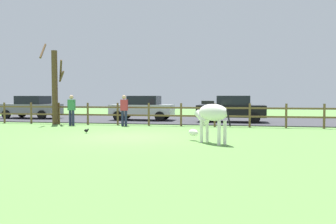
{
  "coord_description": "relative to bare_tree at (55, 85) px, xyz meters",
  "views": [
    {
      "loc": [
        4.03,
        -12.12,
        1.54
      ],
      "look_at": [
        1.42,
        0.97,
        0.93
      ],
      "focal_mm": 35.2,
      "sensor_mm": 36.0,
      "label": 1
    }
  ],
  "objects": [
    {
      "name": "ground_plane",
      "position": [
        5.83,
        -4.77,
        -2.2
      ],
      "size": [
        60.0,
        60.0,
        0.0
      ],
      "primitive_type": "plane",
      "color": "#5B8C42"
    },
    {
      "name": "parking_asphalt",
      "position": [
        5.83,
        4.53,
        -2.17
      ],
      "size": [
        28.0,
        7.4,
        0.05
      ],
      "primitive_type": "cube",
      "color": "#38383D",
      "rests_on": "ground_plane"
    },
    {
      "name": "paddock_fence",
      "position": [
        5.39,
        0.23,
        -1.51
      ],
      "size": [
        21.22,
        0.11,
        1.21
      ],
      "color": "brown",
      "rests_on": "ground_plane"
    },
    {
      "name": "bare_tree",
      "position": [
        0.0,
        0.0,
        0.0
      ],
      "size": [
        1.43,
        1.42,
        4.59
      ],
      "color": "#513A23",
      "rests_on": "ground_plane"
    },
    {
      "name": "zebra",
      "position": [
        9.13,
        -5.91,
        -1.27
      ],
      "size": [
        1.59,
        1.41,
        1.41
      ],
      "color": "white",
      "rests_on": "ground_plane"
    },
    {
      "name": "crow_on_grass",
      "position": [
        3.76,
        -3.98,
        -2.07
      ],
      "size": [
        0.21,
        0.1,
        0.2
      ],
      "color": "black",
      "rests_on": "ground_plane"
    },
    {
      "name": "parked_car_silver",
      "position": [
        4.1,
        3.59,
        -1.35
      ],
      "size": [
        4.0,
        1.88,
        1.56
      ],
      "color": "#B7BABF",
      "rests_on": "parking_asphalt"
    },
    {
      "name": "parked_car_grey",
      "position": [
        -3.99,
        3.78,
        -1.35
      ],
      "size": [
        4.01,
        1.9,
        1.56
      ],
      "color": "slate",
      "rests_on": "parking_asphalt"
    },
    {
      "name": "parked_car_black",
      "position": [
        9.73,
        3.11,
        -1.35
      ],
      "size": [
        4.02,
        1.92,
        1.56
      ],
      "color": "black",
      "rests_on": "parking_asphalt"
    },
    {
      "name": "visitor_left_of_tree",
      "position": [
        1.27,
        -0.5,
        -1.29
      ],
      "size": [
        0.38,
        0.25,
        1.64
      ],
      "color": "#232847",
      "rests_on": "ground_plane"
    },
    {
      "name": "visitor_right_of_tree",
      "position": [
        4.17,
        -0.27,
        -1.29
      ],
      "size": [
        0.37,
        0.24,
        1.64
      ],
      "color": "#232847",
      "rests_on": "ground_plane"
    }
  ]
}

